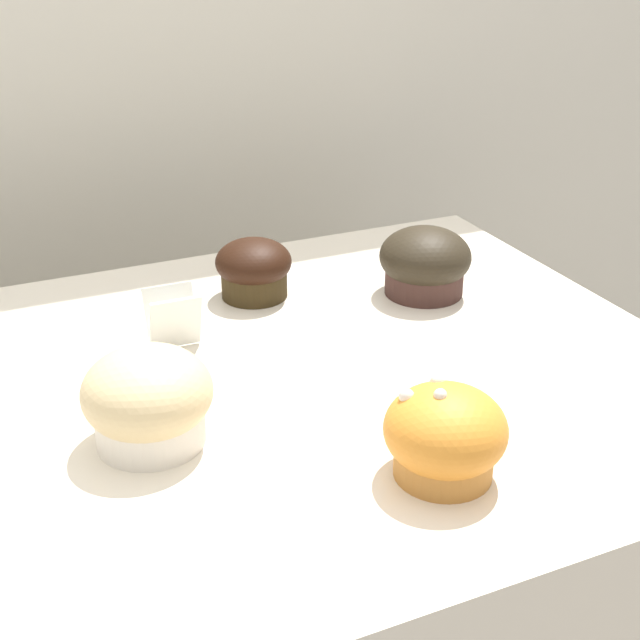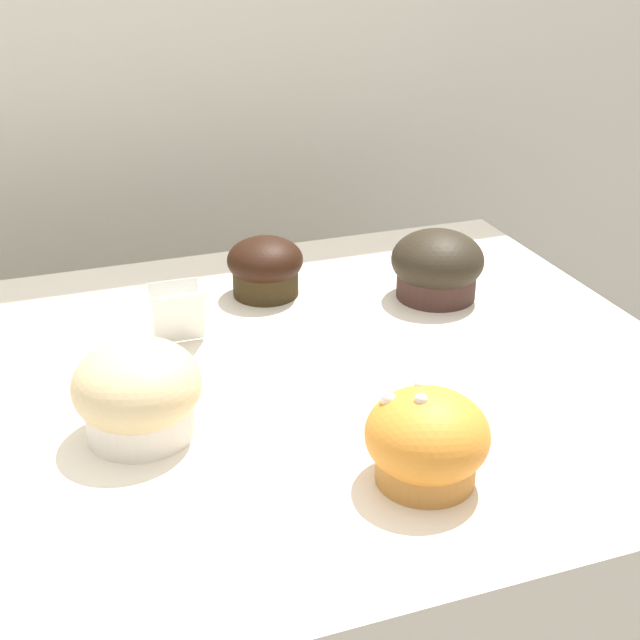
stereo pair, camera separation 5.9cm
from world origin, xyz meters
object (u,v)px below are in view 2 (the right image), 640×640
object	(u,v)px
muffin_back_right	(437,266)
muffin_front_left	(265,267)
muffin_front_center	(138,393)
muffin_back_left	(427,441)

from	to	relation	value
muffin_back_right	muffin_front_left	world-z (taller)	muffin_back_right
muffin_front_center	muffin_back_left	size ratio (longest dim) A/B	1.11
muffin_front_center	muffin_back_right	world-z (taller)	muffin_front_center
muffin_back_right	muffin_front_left	xyz separation A→B (m)	(-0.18, 0.07, -0.00)
muffin_back_left	muffin_back_right	distance (m)	0.34
muffin_front_center	muffin_back_right	distance (m)	0.39
muffin_back_right	muffin_front_left	distance (m)	0.19
muffin_back_left	muffin_back_right	size ratio (longest dim) A/B	0.94
muffin_back_left	muffin_back_right	world-z (taller)	muffin_back_left
muffin_back_left	muffin_front_left	bearing A→B (deg)	92.47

